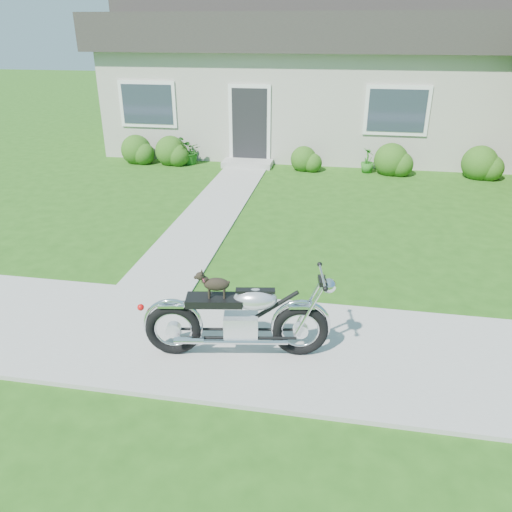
{
  "coord_description": "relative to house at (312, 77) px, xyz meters",
  "views": [
    {
      "loc": [
        1.2,
        -5.16,
        3.63
      ],
      "look_at": [
        0.1,
        1.0,
        0.75
      ],
      "focal_mm": 35.0,
      "sensor_mm": 36.0,
      "label": 1
    }
  ],
  "objects": [
    {
      "name": "sidewalk",
      "position": [
        0.0,
        -11.99,
        -2.14
      ],
      "size": [
        24.0,
        2.2,
        0.04
      ],
      "primitive_type": "cube",
      "color": "#9E9B93",
      "rests_on": "ground"
    },
    {
      "name": "potted_plant_right",
      "position": [
        1.85,
        -3.44,
        -1.82
      ],
      "size": [
        0.49,
        0.49,
        0.67
      ],
      "primitive_type": "imported",
      "rotation": [
        0.0,
        0.0,
        1.95
      ],
      "color": "#296E1E",
      "rests_on": "ground"
    },
    {
      "name": "motorcycle_with_dog",
      "position": [
        0.15,
        -12.28,
        -1.62
      ],
      "size": [
        2.21,
        0.7,
        1.09
      ],
      "rotation": [
        0.0,
        0.0,
        0.16
      ],
      "color": "black",
      "rests_on": "sidewalk"
    },
    {
      "name": "potted_plant_left",
      "position": [
        -3.17,
        -3.44,
        -1.77
      ],
      "size": [
        0.6,
        0.69,
        0.77
      ],
      "primitive_type": "imported",
      "rotation": [
        0.0,
        0.0,
        4.72
      ],
      "color": "#1A5215",
      "rests_on": "ground"
    },
    {
      "name": "ground",
      "position": [
        0.0,
        -11.99,
        -2.16
      ],
      "size": [
        80.0,
        80.0,
        0.0
      ],
      "primitive_type": "plane",
      "color": "#235114",
      "rests_on": "ground"
    },
    {
      "name": "shrub_row",
      "position": [
        -0.06,
        -3.49,
        -1.79
      ],
      "size": [
        10.38,
        0.92,
        0.92
      ],
      "color": "#2B5516",
      "rests_on": "ground"
    },
    {
      "name": "house",
      "position": [
        0.0,
        0.0,
        0.0
      ],
      "size": [
        12.6,
        7.03,
        4.5
      ],
      "color": "#B6B0A4",
      "rests_on": "ground"
    },
    {
      "name": "walkway",
      "position": [
        -1.5,
        -6.99,
        -2.14
      ],
      "size": [
        1.2,
        8.0,
        0.03
      ],
      "primitive_type": "cube",
      "color": "#9E9B93",
      "rests_on": "ground"
    }
  ]
}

